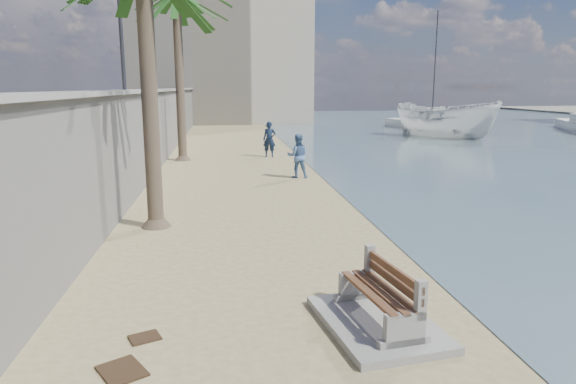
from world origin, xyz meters
TOP-DOWN VIEW (x-y plane):
  - seawall at (-5.20, 20.00)m, footprint 0.45×70.00m
  - wall_cap at (-5.20, 20.00)m, footprint 0.80×70.00m
  - end_building at (-2.00, 52.00)m, footprint 18.00×12.00m
  - bench_far at (0.31, 2.14)m, footprint 1.91×2.53m
  - person_a at (0.42, 22.31)m, footprint 0.87×0.67m
  - person_b at (1.00, 15.73)m, footprint 1.01×0.80m
  - boat_cruiser at (14.34, 31.39)m, footprint 4.41×4.43m
  - yacht_far at (15.42, 38.93)m, footprint 4.31×8.51m
  - sailboat_west at (19.30, 45.77)m, footprint 6.66×6.48m
  - debris_b at (-3.43, 1.30)m, footprint 0.77×0.82m
  - debris_d at (-3.27, 2.21)m, footprint 0.54×0.49m

SIDE VIEW (x-z plane):
  - debris_b at x=-3.43m, z-range 0.00..0.03m
  - debris_d at x=-3.27m, z-range 0.00..0.03m
  - sailboat_west at x=19.30m, z-range -5.28..5.95m
  - yacht_far at x=15.42m, z-range -0.40..1.10m
  - bench_far at x=0.31m, z-range -0.06..0.91m
  - person_b at x=1.00m, z-range 0.00..2.01m
  - person_a at x=0.42m, z-range 0.00..2.17m
  - boat_cruiser at x=14.34m, z-range -0.40..3.25m
  - seawall at x=-5.20m, z-range 0.00..3.50m
  - wall_cap at x=-5.20m, z-range 3.49..3.61m
  - end_building at x=-2.00m, z-range 0.00..14.00m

